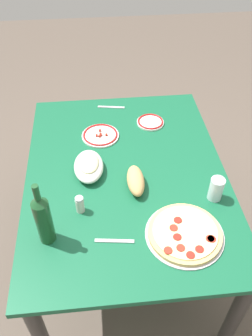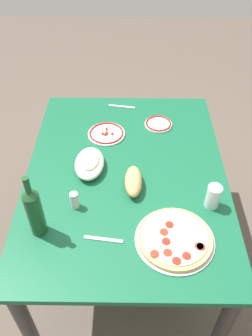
# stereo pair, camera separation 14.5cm
# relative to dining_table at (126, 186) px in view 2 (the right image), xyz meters

# --- Properties ---
(ground_plane) EXTENTS (8.00, 8.00, 0.00)m
(ground_plane) POSITION_rel_dining_table_xyz_m (0.00, 0.00, -0.62)
(ground_plane) COLOR brown
(ground_plane) RESTS_ON ground
(dining_table) EXTENTS (1.38, 1.02, 0.73)m
(dining_table) POSITION_rel_dining_table_xyz_m (0.00, 0.00, 0.00)
(dining_table) COLOR #145938
(dining_table) RESTS_ON ground
(pepperoni_pizza) EXTENTS (0.34, 0.34, 0.03)m
(pepperoni_pizza) POSITION_rel_dining_table_xyz_m (-0.41, -0.21, 0.12)
(pepperoni_pizza) COLOR #B7B7BC
(pepperoni_pizza) RESTS_ON dining_table
(baked_pasta_dish) EXTENTS (0.24, 0.15, 0.08)m
(baked_pasta_dish) POSITION_rel_dining_table_xyz_m (0.03, 0.19, 0.14)
(baked_pasta_dish) COLOR white
(baked_pasta_dish) RESTS_ON dining_table
(wine_bottle) EXTENTS (0.07, 0.07, 0.33)m
(wine_bottle) POSITION_rel_dining_table_xyz_m (-0.37, 0.37, 0.24)
(wine_bottle) COLOR #194723
(wine_bottle) RESTS_ON dining_table
(water_glass) EXTENTS (0.07, 0.07, 0.12)m
(water_glass) POSITION_rel_dining_table_xyz_m (-0.21, -0.40, 0.16)
(water_glass) COLOR silver
(water_glass) RESTS_ON dining_table
(side_plate_near) EXTENTS (0.21, 0.21, 0.02)m
(side_plate_near) POSITION_rel_dining_table_xyz_m (0.31, 0.12, 0.11)
(side_plate_near) COLOR white
(side_plate_near) RESTS_ON dining_table
(side_plate_far) EXTENTS (0.16, 0.16, 0.02)m
(side_plate_far) POSITION_rel_dining_table_xyz_m (0.40, -0.19, 0.11)
(side_plate_far) COLOR white
(side_plate_far) RESTS_ON dining_table
(bread_loaf) EXTENTS (0.20, 0.08, 0.08)m
(bread_loaf) POSITION_rel_dining_table_xyz_m (-0.10, -0.04, 0.14)
(bread_loaf) COLOR tan
(bread_loaf) RESTS_ON dining_table
(spice_shaker) EXTENTS (0.04, 0.04, 0.09)m
(spice_shaker) POSITION_rel_dining_table_xyz_m (-0.23, 0.23, 0.15)
(spice_shaker) COLOR silver
(spice_shaker) RESTS_ON dining_table
(fork_left) EXTENTS (0.04, 0.17, 0.00)m
(fork_left) POSITION_rel_dining_table_xyz_m (0.59, 0.03, 0.11)
(fork_left) COLOR #B7B7BC
(fork_left) RESTS_ON dining_table
(fork_right) EXTENTS (0.04, 0.17, 0.00)m
(fork_right) POSITION_rel_dining_table_xyz_m (-0.41, 0.09, 0.11)
(fork_right) COLOR #B7B7BC
(fork_right) RESTS_ON dining_table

